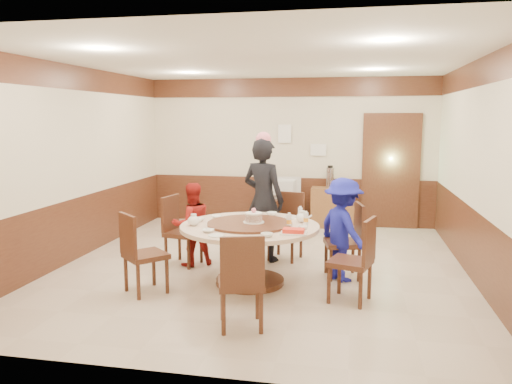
% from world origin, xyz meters
% --- Properties ---
extents(room, '(6.00, 6.04, 2.84)m').
position_xyz_m(room, '(0.01, 0.01, 1.08)').
color(room, beige).
rests_on(room, ground).
extents(banquet_table, '(1.71, 1.71, 0.78)m').
position_xyz_m(banquet_table, '(-0.02, -0.70, 0.53)').
color(banquet_table, '#4A2617').
rests_on(banquet_table, ground).
extents(chair_0, '(0.53, 0.53, 0.97)m').
position_xyz_m(chair_0, '(1.13, -0.22, 0.30)').
color(chair_0, '#4A2617').
rests_on(chair_0, ground).
extents(chair_1, '(0.54, 0.54, 0.97)m').
position_xyz_m(chair_1, '(0.27, 0.48, 0.30)').
color(chair_1, '#4A2617').
rests_on(chair_1, ground).
extents(chair_2, '(0.53, 0.52, 0.97)m').
position_xyz_m(chair_2, '(-1.12, -0.09, 0.30)').
color(chair_2, '#4A2617').
rests_on(chair_2, ground).
extents(chair_3, '(0.62, 0.62, 0.97)m').
position_xyz_m(chair_3, '(-1.18, -1.27, 0.30)').
color(chair_3, '#4A2617').
rests_on(chair_3, ground).
extents(chair_4, '(0.55, 0.55, 0.97)m').
position_xyz_m(chair_4, '(0.17, -2.03, 0.30)').
color(chair_4, '#4A2617').
rests_on(chair_4, ground).
extents(chair_5, '(0.56, 0.55, 0.97)m').
position_xyz_m(chair_5, '(1.23, -1.09, 0.30)').
color(chair_5, '#4A2617').
rests_on(chair_5, ground).
extents(person_standing, '(0.76, 0.63, 1.77)m').
position_xyz_m(person_standing, '(-0.05, 0.37, 0.89)').
color(person_standing, black).
rests_on(person_standing, ground).
extents(person_red, '(0.72, 0.69, 1.17)m').
position_xyz_m(person_red, '(-0.98, -0.09, 0.58)').
color(person_red, '#A11A15').
rests_on(person_red, ground).
extents(person_blue, '(0.90, 0.97, 1.31)m').
position_xyz_m(person_blue, '(1.11, -0.34, 0.66)').
color(person_blue, '#181C9E').
rests_on(person_blue, ground).
extents(birthday_cake, '(0.26, 0.26, 0.18)m').
position_xyz_m(birthday_cake, '(0.03, -0.70, 0.84)').
color(birthday_cake, white).
rests_on(birthday_cake, banquet_table).
extents(teapot_left, '(0.17, 0.15, 0.13)m').
position_xyz_m(teapot_left, '(-0.69, -0.88, 0.81)').
color(teapot_left, white).
rests_on(teapot_left, banquet_table).
extents(teapot_right, '(0.17, 0.15, 0.13)m').
position_xyz_m(teapot_right, '(0.60, -0.42, 0.81)').
color(teapot_right, white).
rests_on(teapot_right, banquet_table).
extents(bowl_0, '(0.14, 0.14, 0.03)m').
position_xyz_m(bowl_0, '(-0.54, -0.38, 0.77)').
color(bowl_0, white).
rests_on(bowl_0, banquet_table).
extents(bowl_1, '(0.14, 0.14, 0.04)m').
position_xyz_m(bowl_1, '(0.29, -1.29, 0.77)').
color(bowl_1, white).
rests_on(bowl_1, banquet_table).
extents(bowl_2, '(0.15, 0.15, 0.04)m').
position_xyz_m(bowl_2, '(-0.41, -1.19, 0.77)').
color(bowl_2, white).
rests_on(bowl_2, banquet_table).
extents(bowl_3, '(0.12, 0.12, 0.04)m').
position_xyz_m(bowl_3, '(0.65, -0.82, 0.77)').
color(bowl_3, white).
rests_on(bowl_3, banquet_table).
extents(bowl_4, '(0.16, 0.16, 0.04)m').
position_xyz_m(bowl_4, '(-0.70, -0.64, 0.77)').
color(bowl_4, white).
rests_on(bowl_4, banquet_table).
extents(bowl_5, '(0.15, 0.15, 0.05)m').
position_xyz_m(bowl_5, '(0.15, -0.07, 0.77)').
color(bowl_5, white).
rests_on(bowl_5, banquet_table).
extents(saucer_near, '(0.18, 0.18, 0.01)m').
position_xyz_m(saucer_near, '(-0.27, -1.35, 0.76)').
color(saucer_near, white).
rests_on(saucer_near, banquet_table).
extents(saucer_far, '(0.18, 0.18, 0.01)m').
position_xyz_m(saucer_far, '(0.43, -0.20, 0.76)').
color(saucer_far, white).
rests_on(saucer_far, banquet_table).
extents(shrimp_platter, '(0.30, 0.20, 0.06)m').
position_xyz_m(shrimp_platter, '(0.57, -1.09, 0.78)').
color(shrimp_platter, white).
rests_on(shrimp_platter, banquet_table).
extents(bottle_0, '(0.06, 0.06, 0.16)m').
position_xyz_m(bottle_0, '(0.47, -0.76, 0.83)').
color(bottle_0, white).
rests_on(bottle_0, banquet_table).
extents(bottle_1, '(0.06, 0.06, 0.16)m').
position_xyz_m(bottle_1, '(0.66, -0.61, 0.83)').
color(bottle_1, white).
rests_on(bottle_1, banquet_table).
extents(bottle_2, '(0.06, 0.06, 0.16)m').
position_xyz_m(bottle_2, '(0.56, -0.29, 0.83)').
color(bottle_2, white).
rests_on(bottle_2, banquet_table).
extents(tv_stand, '(0.85, 0.45, 0.50)m').
position_xyz_m(tv_stand, '(-0.12, 2.75, 0.25)').
color(tv_stand, '#4A2617').
rests_on(tv_stand, ground).
extents(television, '(0.75, 0.23, 0.43)m').
position_xyz_m(television, '(-0.12, 2.75, 0.72)').
color(television, gray).
rests_on(television, tv_stand).
extents(side_cabinet, '(0.80, 0.40, 0.75)m').
position_xyz_m(side_cabinet, '(0.85, 2.78, 0.38)').
color(side_cabinet, brown).
rests_on(side_cabinet, ground).
extents(thermos, '(0.15, 0.15, 0.38)m').
position_xyz_m(thermos, '(0.79, 2.78, 0.94)').
color(thermos, silver).
rests_on(thermos, side_cabinet).
extents(notice_left, '(0.25, 0.00, 0.35)m').
position_xyz_m(notice_left, '(-0.10, 2.96, 1.75)').
color(notice_left, white).
rests_on(notice_left, room).
extents(notice_right, '(0.30, 0.00, 0.22)m').
position_xyz_m(notice_right, '(0.55, 2.96, 1.45)').
color(notice_right, white).
rests_on(notice_right, room).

